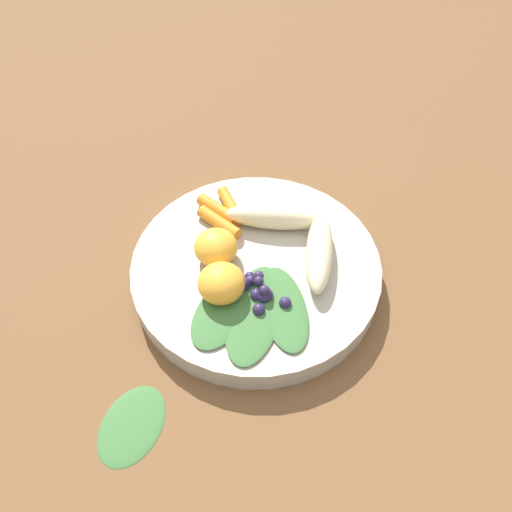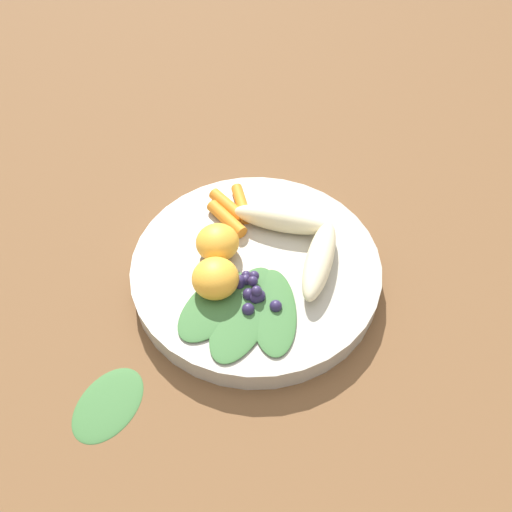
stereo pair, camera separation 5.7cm
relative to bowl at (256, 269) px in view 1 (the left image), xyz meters
name	(u,v)px [view 1 (the left image)]	position (x,y,z in m)	size (l,w,h in m)	color
ground_plane	(256,277)	(0.00, 0.00, -0.01)	(2.40, 2.40, 0.00)	brown
bowl	(256,269)	(0.00, 0.00, 0.00)	(0.29, 0.29, 0.03)	#B2AD9E
banana_peeled_left	(274,217)	(0.06, 0.02, 0.03)	(0.12, 0.03, 0.03)	beige
banana_peeled_right	(319,252)	(0.05, -0.05, 0.03)	(0.12, 0.03, 0.03)	beige
orange_segment_near	(222,283)	(-0.06, 0.00, 0.03)	(0.05, 0.05, 0.04)	#F4A833
orange_segment_far	(216,247)	(-0.02, 0.04, 0.03)	(0.05, 0.05, 0.04)	#F4A833
carrot_front	(231,206)	(0.04, 0.08, 0.02)	(0.01, 0.01, 0.06)	orange
carrot_mid_left	(218,209)	(0.03, 0.09, 0.02)	(0.02, 0.02, 0.06)	orange
carrot_mid_right	(219,223)	(0.01, 0.07, 0.02)	(0.02, 0.02, 0.06)	orange
blueberry_pile	(259,291)	(-0.03, -0.03, 0.02)	(0.04, 0.06, 0.02)	#2D234C
kale_leaf_left	(224,310)	(-0.07, -0.02, 0.02)	(0.10, 0.06, 0.01)	#3D7038
kale_leaf_right	(255,313)	(-0.06, -0.04, 0.02)	(0.13, 0.06, 0.01)	#3D7038
kale_leaf_rear	(283,308)	(-0.03, -0.06, 0.02)	(0.11, 0.05, 0.01)	#3D7038
kale_leaf_stray	(131,425)	(-0.22, -0.02, -0.01)	(0.08, 0.06, 0.01)	#3D7038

